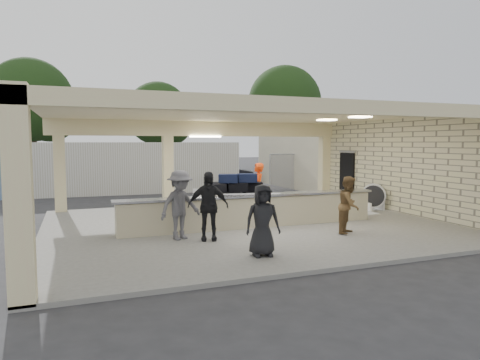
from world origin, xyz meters
name	(u,v)px	position (x,y,z in m)	size (l,w,h in m)	color
ground	(247,227)	(0.00, 0.00, 0.00)	(120.00, 120.00, 0.00)	#29292B
pavilion	(245,182)	(0.21, 0.66, 1.35)	(12.01, 10.00, 3.55)	slate
baggage_counter	(253,211)	(0.00, -0.50, 0.59)	(8.20, 0.58, 0.98)	#BAAE8B
luggage_cart	(234,196)	(-0.24, 0.52, 0.92)	(2.92, 2.17, 1.53)	white
drum_fan	(374,196)	(5.50, 0.85, 0.63)	(0.86, 0.82, 0.99)	white
baggage_handler	(258,189)	(0.94, 1.34, 1.02)	(0.67, 0.37, 1.84)	#E43B0C
passenger_a	(349,205)	(2.14, -2.32, 0.90)	(0.78, 0.34, 1.60)	brown
passenger_b	(208,206)	(-1.78, -1.72, 1.00)	(1.05, 0.38, 1.79)	black
passenger_c	(180,205)	(-2.43, -1.36, 1.01)	(1.17, 0.41, 1.82)	#504F54
passenger_d	(262,220)	(-1.09, -3.63, 0.91)	(0.79, 0.32, 1.61)	black
car_white_a	(307,173)	(9.10, 12.02, 0.69)	(2.28, 4.82, 1.38)	silver
car_white_b	(337,170)	(12.44, 13.59, 0.68)	(1.59, 4.28, 1.35)	silver
car_dark	(225,173)	(4.26, 14.36, 0.65)	(1.38, 3.90, 1.30)	black
container_white	(122,168)	(-2.69, 10.92, 1.33)	(12.23, 2.45, 2.65)	silver
fence	(361,169)	(11.00, 9.00, 1.05)	(12.06, 0.06, 2.03)	gray
tree_left	(35,104)	(-7.68, 24.16, 5.59)	(6.60, 6.30, 9.00)	#382619
tree_mid	(161,116)	(2.32, 26.16, 4.96)	(6.00, 5.60, 8.00)	#382619
tree_right	(287,106)	(14.32, 25.16, 6.21)	(7.20, 7.00, 10.00)	#382619
adjacent_building	(330,160)	(9.50, 10.00, 1.60)	(6.00, 8.00, 3.20)	beige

